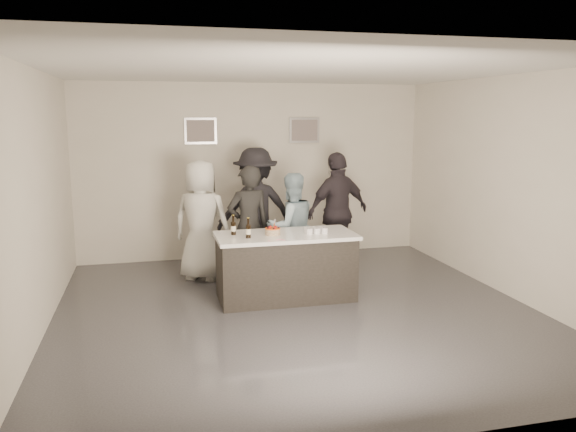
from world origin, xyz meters
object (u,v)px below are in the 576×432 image
object	(u,v)px
cake	(273,232)
beer_bottle_b	(248,228)
bar_counter	(286,266)
person_main_black	(249,226)
beer_bottle_a	(233,225)
person_guest_left	(202,220)
person_main_blue	(291,227)
person_guest_right	(338,212)
person_guest_back	(256,208)

from	to	relation	value
cake	beer_bottle_b	xyz separation A→B (m)	(-0.35, -0.12, 0.09)
bar_counter	beer_bottle_b	world-z (taller)	beer_bottle_b
cake	person_main_black	world-z (taller)	person_main_black
bar_counter	cake	bearing A→B (deg)	-174.97
bar_counter	cake	size ratio (longest dim) A/B	9.23
beer_bottle_a	person_guest_left	size ratio (longest dim) A/B	0.14
cake	person_guest_left	world-z (taller)	person_guest_left
cake	person_guest_left	distance (m)	1.47
person_main_blue	person_guest_right	size ratio (longest dim) A/B	0.86
bar_counter	beer_bottle_a	bearing A→B (deg)	171.00
person_guest_right	person_main_black	bearing A→B (deg)	0.26
beer_bottle_a	person_guest_right	world-z (taller)	person_guest_right
beer_bottle_a	person_main_blue	distance (m)	1.25
bar_counter	beer_bottle_a	world-z (taller)	beer_bottle_a
cake	beer_bottle_a	world-z (taller)	beer_bottle_a
beer_bottle_a	person_guest_back	bearing A→B (deg)	69.28
beer_bottle_b	person_guest_left	xyz separation A→B (m)	(-0.48, 1.33, -0.12)
person_main_black	person_main_blue	bearing A→B (deg)	179.20
beer_bottle_b	person_guest_right	size ratio (longest dim) A/B	0.14
beer_bottle_a	person_guest_right	bearing A→B (deg)	31.20
beer_bottle_a	person_guest_left	xyz separation A→B (m)	(-0.32, 1.09, -0.12)
person_main_blue	person_guest_left	xyz separation A→B (m)	(-1.30, 0.35, 0.10)
beer_bottle_b	person_main_black	distance (m)	0.89
person_main_black	person_guest_right	xyz separation A→B (m)	(1.52, 0.49, 0.07)
beer_bottle_b	person_guest_right	bearing A→B (deg)	38.92
cake	person_guest_right	world-z (taller)	person_guest_right
beer_bottle_a	beer_bottle_b	bearing A→B (deg)	-56.69
beer_bottle_a	person_guest_left	bearing A→B (deg)	106.47
person_guest_back	beer_bottle_b	bearing A→B (deg)	72.93
beer_bottle_b	person_guest_back	xyz separation A→B (m)	(0.44, 1.82, -0.05)
person_main_blue	person_guest_left	bearing A→B (deg)	-24.31
beer_bottle_a	person_guest_right	size ratio (longest dim) A/B	0.14
beer_bottle_b	person_guest_right	xyz separation A→B (m)	(1.68, 1.35, -0.08)
cake	person_main_blue	bearing A→B (deg)	61.52
bar_counter	beer_bottle_b	bearing A→B (deg)	-165.84
person_main_blue	person_guest_right	distance (m)	0.94
person_main_blue	person_guest_back	size ratio (longest dim) A/B	0.83
bar_counter	beer_bottle_b	distance (m)	0.80
person_main_black	person_main_blue	size ratio (longest dim) A/B	1.08
beer_bottle_a	person_guest_back	distance (m)	1.69
person_guest_left	person_guest_right	size ratio (longest dim) A/B	0.96
cake	beer_bottle_a	size ratio (longest dim) A/B	0.78
person_guest_left	person_guest_right	world-z (taller)	person_guest_right
person_main_black	person_guest_back	size ratio (longest dim) A/B	0.90
beer_bottle_a	person_main_blue	world-z (taller)	person_main_blue
cake	beer_bottle_b	size ratio (longest dim) A/B	0.78
person_main_black	person_guest_right	world-z (taller)	person_guest_right
cake	beer_bottle_b	distance (m)	0.38
cake	beer_bottle_b	world-z (taller)	beer_bottle_b
person_main_blue	person_guest_left	distance (m)	1.35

